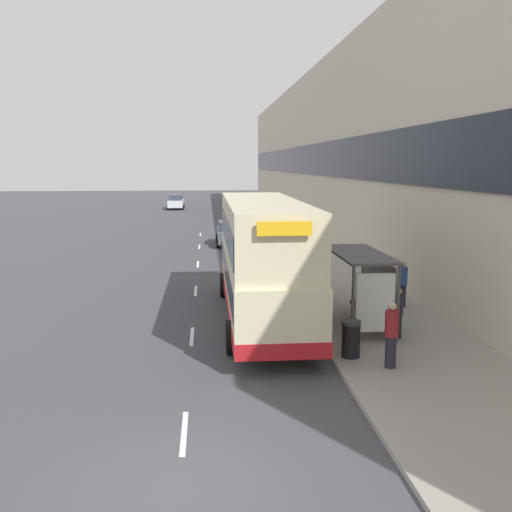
% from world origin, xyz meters
% --- Properties ---
extents(ground_plane, '(220.00, 220.00, 0.00)m').
position_xyz_m(ground_plane, '(0.00, 0.00, 0.00)').
color(ground_plane, '#424247').
extents(pavement, '(5.00, 93.00, 0.14)m').
position_xyz_m(pavement, '(6.50, 38.50, 0.07)').
color(pavement, gray).
rests_on(pavement, ground_plane).
extents(terrace_facade, '(3.10, 93.00, 13.07)m').
position_xyz_m(terrace_facade, '(10.49, 38.50, 6.53)').
color(terrace_facade, beige).
rests_on(terrace_facade, ground_plane).
extents(lane_mark_0, '(0.12, 2.00, 0.01)m').
position_xyz_m(lane_mark_0, '(0.00, 2.05, 0.01)').
color(lane_mark_0, silver).
rests_on(lane_mark_0, ground_plane).
extents(lane_mark_1, '(0.12, 2.00, 0.01)m').
position_xyz_m(lane_mark_1, '(0.00, 8.79, 0.01)').
color(lane_mark_1, silver).
rests_on(lane_mark_1, ground_plane).
extents(lane_mark_2, '(0.12, 2.00, 0.01)m').
position_xyz_m(lane_mark_2, '(0.00, 15.53, 0.01)').
color(lane_mark_2, silver).
rests_on(lane_mark_2, ground_plane).
extents(lane_mark_3, '(0.12, 2.00, 0.01)m').
position_xyz_m(lane_mark_3, '(0.00, 22.28, 0.01)').
color(lane_mark_3, silver).
rests_on(lane_mark_3, ground_plane).
extents(lane_mark_4, '(0.12, 2.00, 0.01)m').
position_xyz_m(lane_mark_4, '(0.00, 29.02, 0.01)').
color(lane_mark_4, silver).
rests_on(lane_mark_4, ground_plane).
extents(lane_mark_5, '(0.12, 2.00, 0.01)m').
position_xyz_m(lane_mark_5, '(0.00, 35.76, 0.01)').
color(lane_mark_5, silver).
rests_on(lane_mark_5, ground_plane).
extents(bus_shelter, '(1.60, 4.20, 2.48)m').
position_xyz_m(bus_shelter, '(5.77, 8.88, 1.88)').
color(bus_shelter, '#4C4C51').
rests_on(bus_shelter, ground_plane).
extents(double_decker_bus_near, '(2.85, 11.31, 4.30)m').
position_xyz_m(double_decker_bus_near, '(2.47, 10.52, 2.29)').
color(double_decker_bus_near, beige).
rests_on(double_decker_bus_near, ground_plane).
extents(car_0, '(1.98, 4.53, 1.73)m').
position_xyz_m(car_0, '(-3.24, 61.45, 0.86)').
color(car_0, silver).
rests_on(car_0, ground_plane).
extents(car_1, '(1.97, 4.44, 1.66)m').
position_xyz_m(car_1, '(2.13, 29.71, 0.83)').
color(car_1, '#4C5156').
rests_on(car_1, ground_plane).
extents(pedestrian_at_shelter, '(0.35, 0.35, 1.76)m').
position_xyz_m(pedestrian_at_shelter, '(7.95, 11.54, 1.04)').
color(pedestrian_at_shelter, '#23232D').
rests_on(pedestrian_at_shelter, ground_plane).
extents(pedestrian_1, '(0.36, 0.36, 1.81)m').
position_xyz_m(pedestrian_1, '(5.40, 5.10, 1.07)').
color(pedestrian_1, '#23232D').
rests_on(pedestrian_1, ground_plane).
extents(pedestrian_2, '(0.32, 0.32, 1.60)m').
position_xyz_m(pedestrian_2, '(6.45, 7.63, 0.96)').
color(pedestrian_2, '#23232D').
rests_on(pedestrian_2, ground_plane).
extents(litter_bin, '(0.55, 0.55, 1.05)m').
position_xyz_m(litter_bin, '(4.55, 6.03, 0.67)').
color(litter_bin, black).
rests_on(litter_bin, ground_plane).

